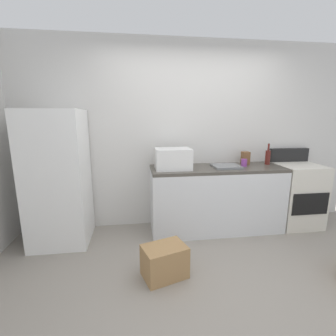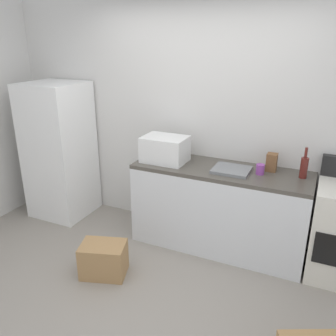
{
  "view_description": "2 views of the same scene",
  "coord_description": "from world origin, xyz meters",
  "px_view_note": "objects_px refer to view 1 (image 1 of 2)",
  "views": [
    {
      "loc": [
        -0.8,
        -1.85,
        1.58
      ],
      "look_at": [
        -0.44,
        0.71,
        1.02
      ],
      "focal_mm": 25.55,
      "sensor_mm": 36.0,
      "label": 1
    },
    {
      "loc": [
        1.21,
        -2.07,
        2.17
      ],
      "look_at": [
        -0.1,
        0.78,
        0.98
      ],
      "focal_mm": 37.76,
      "sensor_mm": 36.0,
      "label": 2
    }
  ],
  "objects_px": {
    "refrigerator": "(58,178)",
    "wine_bottle": "(268,157)",
    "stove_oven": "(296,194)",
    "cardboard_box_large": "(165,261)",
    "knife_block": "(245,158)",
    "microwave": "(173,159)",
    "coffee_mug": "(244,163)"
  },
  "relations": [
    {
      "from": "refrigerator",
      "to": "wine_bottle",
      "type": "distance_m",
      "value": 2.83
    },
    {
      "from": "stove_oven",
      "to": "cardboard_box_large",
      "type": "xyz_separation_m",
      "value": [
        -2.06,
        -0.95,
        -0.3
      ]
    },
    {
      "from": "knife_block",
      "to": "microwave",
      "type": "bearing_deg",
      "value": -170.63
    },
    {
      "from": "coffee_mug",
      "to": "cardboard_box_large",
      "type": "bearing_deg",
      "value": -142.23
    },
    {
      "from": "knife_block",
      "to": "cardboard_box_large",
      "type": "relative_size",
      "value": 0.43
    },
    {
      "from": "wine_bottle",
      "to": "stove_oven",
      "type": "bearing_deg",
      "value": -9.91
    },
    {
      "from": "microwave",
      "to": "cardboard_box_large",
      "type": "relative_size",
      "value": 1.1
    },
    {
      "from": "coffee_mug",
      "to": "microwave",
      "type": "bearing_deg",
      "value": -177.6
    },
    {
      "from": "microwave",
      "to": "cardboard_box_large",
      "type": "xyz_separation_m",
      "value": [
        -0.22,
        -0.91,
        -0.87
      ]
    },
    {
      "from": "refrigerator",
      "to": "cardboard_box_large",
      "type": "xyz_separation_m",
      "value": [
        1.21,
        -0.89,
        -0.67
      ]
    },
    {
      "from": "stove_oven",
      "to": "microwave",
      "type": "relative_size",
      "value": 2.39
    },
    {
      "from": "knife_block",
      "to": "refrigerator",
      "type": "bearing_deg",
      "value": -175.54
    },
    {
      "from": "refrigerator",
      "to": "knife_block",
      "type": "xyz_separation_m",
      "value": [
        2.52,
        0.2,
        0.16
      ]
    },
    {
      "from": "wine_bottle",
      "to": "microwave",
      "type": "bearing_deg",
      "value": -175.24
    },
    {
      "from": "wine_bottle",
      "to": "cardboard_box_large",
      "type": "height_order",
      "value": "wine_bottle"
    },
    {
      "from": "stove_oven",
      "to": "wine_bottle",
      "type": "xyz_separation_m",
      "value": [
        -0.45,
        0.08,
        0.54
      ]
    },
    {
      "from": "stove_oven",
      "to": "coffee_mug",
      "type": "bearing_deg",
      "value": 179.71
    },
    {
      "from": "refrigerator",
      "to": "microwave",
      "type": "relative_size",
      "value": 3.6
    },
    {
      "from": "coffee_mug",
      "to": "knife_block",
      "type": "xyz_separation_m",
      "value": [
        0.08,
        0.14,
        0.04
      ]
    },
    {
      "from": "wine_bottle",
      "to": "cardboard_box_large",
      "type": "xyz_separation_m",
      "value": [
        -1.61,
        -1.02,
        -0.85
      ]
    },
    {
      "from": "refrigerator",
      "to": "cardboard_box_large",
      "type": "relative_size",
      "value": 3.95
    },
    {
      "from": "coffee_mug",
      "to": "knife_block",
      "type": "bearing_deg",
      "value": 59.07
    },
    {
      "from": "wine_bottle",
      "to": "refrigerator",
      "type": "bearing_deg",
      "value": -177.3
    },
    {
      "from": "microwave",
      "to": "coffee_mug",
      "type": "distance_m",
      "value": 1.01
    },
    {
      "from": "wine_bottle",
      "to": "coffee_mug",
      "type": "bearing_deg",
      "value": -169.23
    },
    {
      "from": "stove_oven",
      "to": "cardboard_box_large",
      "type": "distance_m",
      "value": 2.29
    },
    {
      "from": "microwave",
      "to": "wine_bottle",
      "type": "bearing_deg",
      "value": 4.76
    },
    {
      "from": "refrigerator",
      "to": "coffee_mug",
      "type": "distance_m",
      "value": 2.44
    },
    {
      "from": "knife_block",
      "to": "coffee_mug",
      "type": "bearing_deg",
      "value": -120.93
    },
    {
      "from": "microwave",
      "to": "wine_bottle",
      "type": "height_order",
      "value": "wine_bottle"
    },
    {
      "from": "wine_bottle",
      "to": "coffee_mug",
      "type": "relative_size",
      "value": 3.0
    },
    {
      "from": "microwave",
      "to": "coffee_mug",
      "type": "bearing_deg",
      "value": 2.4
    }
  ]
}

